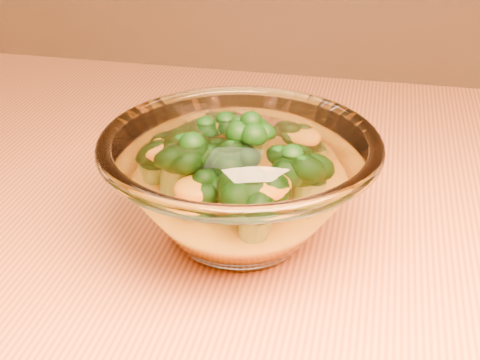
# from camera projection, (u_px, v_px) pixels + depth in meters

# --- Properties ---
(table) EXTENTS (1.20, 0.80, 0.75)m
(table) POSITION_uv_depth(u_px,v_px,m) (299.00, 359.00, 0.55)
(table) COLOR #B76137
(table) RESTS_ON ground
(glass_bowl) EXTENTS (0.21, 0.21, 0.09)m
(glass_bowl) POSITION_uv_depth(u_px,v_px,m) (240.00, 185.00, 0.51)
(glass_bowl) COLOR white
(glass_bowl) RESTS_ON table
(cheese_sauce) EXTENTS (0.12, 0.12, 0.03)m
(cheese_sauce) POSITION_uv_depth(u_px,v_px,m) (240.00, 207.00, 0.52)
(cheese_sauce) COLOR orange
(cheese_sauce) RESTS_ON glass_bowl
(broccoli_heap) EXTENTS (0.14, 0.14, 0.07)m
(broccoli_heap) POSITION_uv_depth(u_px,v_px,m) (230.00, 166.00, 0.51)
(broccoli_heap) COLOR black
(broccoli_heap) RESTS_ON cheese_sauce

